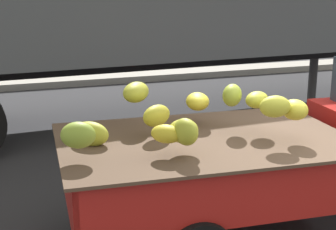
% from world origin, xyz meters
% --- Properties ---
extents(curb_strip, '(80.00, 0.80, 0.16)m').
position_xyz_m(curb_strip, '(0.00, 8.52, 0.08)').
color(curb_strip, gray).
rests_on(curb_strip, ground).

